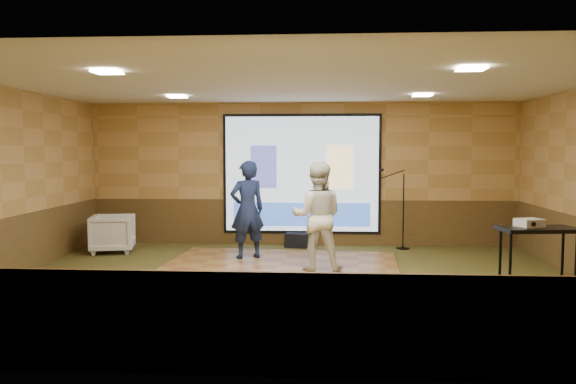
# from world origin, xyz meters

# --- Properties ---
(ground) EXTENTS (9.00, 9.00, 0.00)m
(ground) POSITION_xyz_m (0.00, 0.00, 0.00)
(ground) COLOR #2C3819
(ground) RESTS_ON ground
(room_shell) EXTENTS (9.04, 7.04, 3.02)m
(room_shell) POSITION_xyz_m (0.00, 0.00, 2.09)
(room_shell) COLOR #B4884B
(room_shell) RESTS_ON ground
(wainscot_back) EXTENTS (9.00, 0.04, 0.95)m
(wainscot_back) POSITION_xyz_m (0.00, 3.48, 0.47)
(wainscot_back) COLOR #443316
(wainscot_back) RESTS_ON ground
(wainscot_front) EXTENTS (9.00, 0.04, 0.95)m
(wainscot_front) POSITION_xyz_m (0.00, -3.48, 0.47)
(wainscot_front) COLOR #443316
(wainscot_front) RESTS_ON ground
(wainscot_left) EXTENTS (0.04, 7.00, 0.95)m
(wainscot_left) POSITION_xyz_m (-4.48, 0.00, 0.47)
(wainscot_left) COLOR #443316
(wainscot_left) RESTS_ON ground
(projector_screen) EXTENTS (3.32, 0.06, 2.52)m
(projector_screen) POSITION_xyz_m (0.00, 3.44, 1.47)
(projector_screen) COLOR black
(projector_screen) RESTS_ON room_shell
(downlight_nw) EXTENTS (0.32, 0.32, 0.02)m
(downlight_nw) POSITION_xyz_m (-2.20, 1.80, 2.97)
(downlight_nw) COLOR #FFEBBF
(downlight_nw) RESTS_ON room_shell
(downlight_ne) EXTENTS (0.32, 0.32, 0.02)m
(downlight_ne) POSITION_xyz_m (2.20, 1.80, 2.97)
(downlight_ne) COLOR #FFEBBF
(downlight_ne) RESTS_ON room_shell
(downlight_sw) EXTENTS (0.32, 0.32, 0.02)m
(downlight_sw) POSITION_xyz_m (-2.20, -1.50, 2.97)
(downlight_sw) COLOR #FFEBBF
(downlight_sw) RESTS_ON room_shell
(downlight_se) EXTENTS (0.32, 0.32, 0.02)m
(downlight_se) POSITION_xyz_m (2.20, -1.50, 2.97)
(downlight_se) COLOR #FFEBBF
(downlight_se) RESTS_ON room_shell
(dance_floor) EXTENTS (4.22, 3.33, 0.03)m
(dance_floor) POSITION_xyz_m (-0.28, 1.14, 0.01)
(dance_floor) COLOR olive
(dance_floor) RESTS_ON ground
(player_left) EXTENTS (0.77, 0.68, 1.79)m
(player_left) POSITION_xyz_m (-0.93, 1.79, 0.92)
(player_left) COLOR #151F43
(player_left) RESTS_ON dance_floor
(player_right) EXTENTS (0.89, 0.70, 1.79)m
(player_right) POSITION_xyz_m (0.36, 0.85, 0.92)
(player_right) COLOR silver
(player_right) RESTS_ON dance_floor
(av_table) EXTENTS (0.97, 0.51, 1.02)m
(av_table) POSITION_xyz_m (3.25, -0.92, 0.72)
(av_table) COLOR black
(av_table) RESTS_ON ground
(projector) EXTENTS (0.39, 0.36, 0.10)m
(projector) POSITION_xyz_m (3.15, -0.88, 1.07)
(projector) COLOR silver
(projector) RESTS_ON av_table
(mic_stand) EXTENTS (0.64, 0.26, 1.64)m
(mic_stand) POSITION_xyz_m (2.02, 3.09, 0.49)
(mic_stand) COLOR black
(mic_stand) RESTS_ON ground
(banquet_chair) EXTENTS (0.98, 0.96, 0.74)m
(banquet_chair) POSITION_xyz_m (-3.66, 2.33, 0.37)
(banquet_chair) COLOR gray
(banquet_chair) RESTS_ON ground
(duffel_bag) EXTENTS (0.51, 0.39, 0.29)m
(duffel_bag) POSITION_xyz_m (-0.08, 3.13, 0.14)
(duffel_bag) COLOR black
(duffel_bag) RESTS_ON ground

